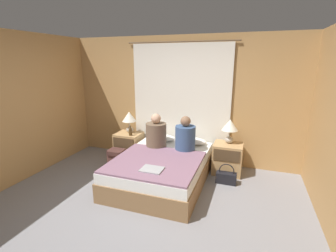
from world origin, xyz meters
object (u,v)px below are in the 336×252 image
nightstand_right (227,158)px  person_right_in_bed (185,137)px  nightstand_left (129,146)px  pillow_left (161,138)px  beer_bottle_on_left_stand (131,132)px  backpack_on_floor (117,157)px  pillow_right (191,141)px  handbag_on_floor (226,177)px  laptop_on_bed (152,169)px  bed (162,169)px  person_left_in_bed (156,134)px  lamp_right (230,127)px  lamp_left (129,118)px

nightstand_right → person_right_in_bed: person_right_in_bed is taller
nightstand_left → pillow_left: 0.75m
nightstand_right → pillow_left: pillow_left is taller
beer_bottle_on_left_stand → backpack_on_floor: 0.57m
pillow_right → handbag_on_floor: bearing=-33.1°
pillow_left → laptop_on_bed: size_ratio=1.85×
bed → person_left_in_bed: size_ratio=3.09×
pillow_right → person_right_in_bed: (-0.02, -0.39, 0.19)m
lamp_right → person_left_in_bed: 1.34m
bed → lamp_right: lamp_right is taller
pillow_right → laptop_on_bed: size_ratio=1.85×
pillow_right → beer_bottle_on_left_stand: bearing=-171.3°
bed → laptop_on_bed: 0.68m
lamp_right → laptop_on_bed: 1.72m
nightstand_right → backpack_on_floor: (-2.07, -0.44, -0.08)m
lamp_left → lamp_right: (2.03, 0.00, 0.00)m
pillow_left → pillow_right: same height
person_right_in_bed → backpack_on_floor: person_right_in_bed is taller
nightstand_right → person_right_in_bed: size_ratio=0.90×
person_left_in_bed → beer_bottle_on_left_stand: person_left_in_bed is taller
pillow_left → handbag_on_floor: bearing=-19.4°
beer_bottle_on_left_stand → nightstand_left: bearing=133.8°
lamp_left → pillow_left: (0.70, 0.00, -0.34)m
lamp_right → pillow_right: lamp_right is taller
person_left_in_bed → lamp_right: bearing=16.7°
pillow_right → person_left_in_bed: bearing=-146.2°
pillow_left → nightstand_left: bearing=-174.8°
person_right_in_bed → nightstand_right: bearing=23.9°
nightstand_left → pillow_right: pillow_right is taller
lamp_left → pillow_right: size_ratio=0.76×
laptop_on_bed → pillow_right: bearing=80.2°
pillow_left → handbag_on_floor: size_ratio=1.66×
lamp_right → lamp_left: bearing=180.0°
nightstand_right → laptop_on_bed: bearing=-125.5°
pillow_right → person_left_in_bed: size_ratio=0.93×
beer_bottle_on_left_stand → person_left_in_bed: bearing=-17.4°
nightstand_left → pillow_left: size_ratio=0.96×
laptop_on_bed → backpack_on_floor: laptop_on_bed is taller
lamp_left → pillow_right: lamp_left is taller
nightstand_right → pillow_left: 1.35m
beer_bottle_on_left_stand → handbag_on_floor: beer_bottle_on_left_stand is taller
nightstand_left → nightstand_right: size_ratio=1.00×
nightstand_right → backpack_on_floor: nightstand_right is taller
person_right_in_bed → handbag_on_floor: person_right_in_bed is taller
nightstand_left → lamp_left: 0.59m
nightstand_left → handbag_on_floor: size_ratio=1.60×
lamp_right → backpack_on_floor: (-2.07, -0.51, -0.67)m
nightstand_right → person_right_in_bed: (-0.72, -0.32, 0.44)m
lamp_right → pillow_left: bearing=179.9°
nightstand_left → laptop_on_bed: 1.73m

